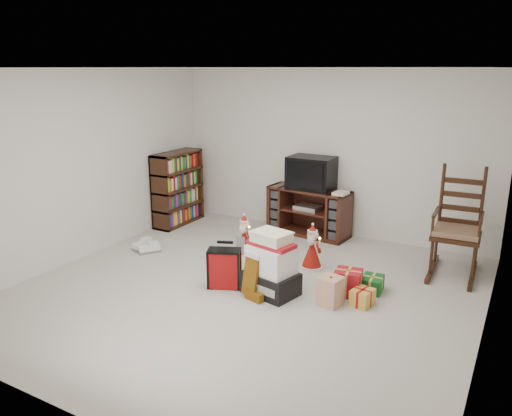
{
  "coord_description": "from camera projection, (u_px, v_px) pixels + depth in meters",
  "views": [
    {
      "loc": [
        2.69,
        -4.6,
        2.5
      ],
      "look_at": [
        -0.21,
        0.6,
        0.82
      ],
      "focal_mm": 35.0,
      "sensor_mm": 36.0,
      "label": 1
    }
  ],
  "objects": [
    {
      "name": "sneaker_pair",
      "position": [
        146.0,
        247.0,
        7.06
      ],
      "size": [
        0.42,
        0.32,
        0.11
      ],
      "rotation": [
        0.0,
        0.0,
        -0.36
      ],
      "color": "white",
      "rests_on": "floor"
    },
    {
      "name": "room",
      "position": [
        246.0,
        186.0,
        5.47
      ],
      "size": [
        5.01,
        5.01,
        2.51
      ],
      "color": "beige",
      "rests_on": "ground"
    },
    {
      "name": "tv_stand",
      "position": [
        309.0,
        212.0,
        7.69
      ],
      "size": [
        1.31,
        0.58,
        0.73
      ],
      "rotation": [
        0.0,
        0.0,
        -0.1
      ],
      "color": "#411612",
      "rests_on": "floor"
    },
    {
      "name": "gift_pile",
      "position": [
        271.0,
        268.0,
        5.64
      ],
      "size": [
        0.66,
        0.54,
        0.73
      ],
      "rotation": [
        0.0,
        0.0,
        -0.23
      ],
      "color": "black",
      "rests_on": "floor"
    },
    {
      "name": "gift_cluster",
      "position": [
        354.0,
        289.0,
        5.55
      ],
      "size": [
        0.54,
        0.84,
        0.25
      ],
      "color": "#A3121B",
      "rests_on": "floor"
    },
    {
      "name": "teddy_bear",
      "position": [
        278.0,
        273.0,
        5.92
      ],
      "size": [
        0.22,
        0.2,
        0.33
      ],
      "color": "brown",
      "rests_on": "floor"
    },
    {
      "name": "rocking_chair",
      "position": [
        457.0,
        237.0,
        6.19
      ],
      "size": [
        0.6,
        0.96,
        1.41
      ],
      "rotation": [
        0.0,
        0.0,
        0.04
      ],
      "color": "#331B0E",
      "rests_on": "floor"
    },
    {
      "name": "mrs_claus_figurine",
      "position": [
        244.0,
        239.0,
        6.86
      ],
      "size": [
        0.28,
        0.27,
        0.58
      ],
      "color": "maroon",
      "rests_on": "floor"
    },
    {
      "name": "bookshelf",
      "position": [
        178.0,
        189.0,
        8.18
      ],
      "size": [
        0.33,
        0.98,
        1.2
      ],
      "color": "#331B0E",
      "rests_on": "floor"
    },
    {
      "name": "stocking",
      "position": [
        251.0,
        275.0,
        5.57
      ],
      "size": [
        0.27,
        0.17,
        0.54
      ],
      "primitive_type": null,
      "rotation": [
        0.0,
        0.0,
        -0.28
      ],
      "color": "#11720C",
      "rests_on": "floor"
    },
    {
      "name": "crt_television",
      "position": [
        311.0,
        173.0,
        7.52
      ],
      "size": [
        0.67,
        0.49,
        0.49
      ],
      "rotation": [
        0.0,
        0.0,
        -0.0
      ],
      "color": "black",
      "rests_on": "tv_stand"
    },
    {
      "name": "santa_figurine",
      "position": [
        312.0,
        252.0,
        6.39
      ],
      "size": [
        0.29,
        0.28,
        0.6
      ],
      "color": "maroon",
      "rests_on": "floor"
    },
    {
      "name": "red_suitcase",
      "position": [
        224.0,
        268.0,
        5.83
      ],
      "size": [
        0.41,
        0.32,
        0.55
      ],
      "rotation": [
        0.0,
        0.0,
        0.41
      ],
      "color": "maroon",
      "rests_on": "floor"
    }
  ]
}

